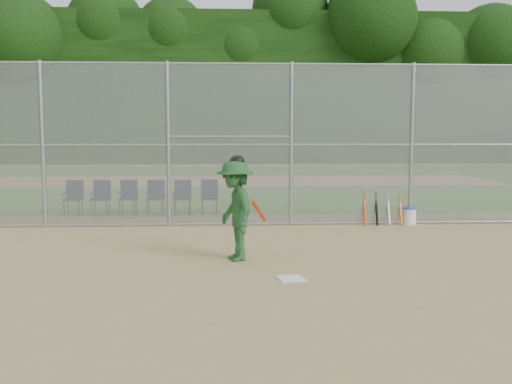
{
  "coord_description": "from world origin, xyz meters",
  "views": [
    {
      "loc": [
        -0.59,
        -8.95,
        2.3
      ],
      "look_at": [
        0.0,
        2.5,
        1.1
      ],
      "focal_mm": 40.0,
      "sensor_mm": 36.0,
      "label": 1
    }
  ],
  "objects_px": {
    "home_plate": "(291,278)",
    "chair_0": "(73,198)",
    "batter_at_plate": "(235,210)",
    "water_cooler": "(409,215)"
  },
  "relations": [
    {
      "from": "home_plate",
      "to": "batter_at_plate",
      "type": "bearing_deg",
      "value": 121.39
    },
    {
      "from": "chair_0",
      "to": "home_plate",
      "type": "bearing_deg",
      "value": -53.91
    },
    {
      "from": "home_plate",
      "to": "water_cooler",
      "type": "xyz_separation_m",
      "value": [
        3.59,
        5.23,
        0.21
      ]
    },
    {
      "from": "home_plate",
      "to": "chair_0",
      "type": "distance_m",
      "value": 8.99
    },
    {
      "from": "batter_at_plate",
      "to": "water_cooler",
      "type": "xyz_separation_m",
      "value": [
        4.44,
        3.83,
        -0.7
      ]
    },
    {
      "from": "batter_at_plate",
      "to": "water_cooler",
      "type": "bearing_deg",
      "value": 40.8
    },
    {
      "from": "water_cooler",
      "to": "chair_0",
      "type": "xyz_separation_m",
      "value": [
        -8.88,
        2.03,
        0.26
      ]
    },
    {
      "from": "batter_at_plate",
      "to": "chair_0",
      "type": "height_order",
      "value": "batter_at_plate"
    },
    {
      "from": "batter_at_plate",
      "to": "water_cooler",
      "type": "relative_size",
      "value": 4.38
    },
    {
      "from": "home_plate",
      "to": "chair_0",
      "type": "relative_size",
      "value": 0.41
    }
  ]
}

